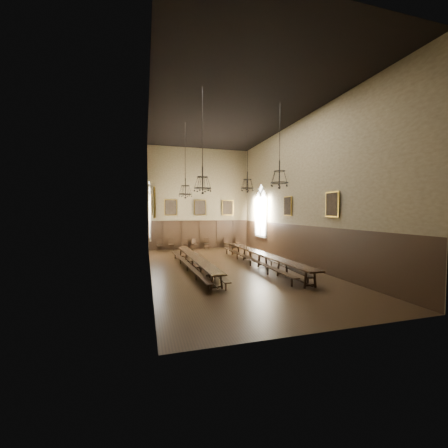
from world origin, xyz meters
name	(u,v)px	position (x,y,z in m)	size (l,w,h in m)	color
floor	(229,268)	(0.00, 0.00, -0.01)	(9.00, 18.00, 0.02)	black
ceiling	(229,113)	(0.00, 0.00, 9.01)	(9.00, 18.00, 0.02)	black
wall_back	(200,199)	(0.00, 9.01, 4.50)	(9.00, 0.02, 9.00)	olive
wall_front	(328,168)	(0.00, -9.01, 4.50)	(9.00, 0.02, 9.00)	olive
wall_left	(149,190)	(-4.51, 0.00, 4.50)	(0.02, 18.00, 9.00)	olive
wall_right	(298,193)	(4.51, 0.00, 4.50)	(0.02, 18.00, 9.00)	olive
wainscot_panelling	(229,247)	(0.00, 0.00, 1.25)	(9.00, 18.00, 2.50)	black
table_left	(196,263)	(-1.99, 0.07, 0.37)	(0.95, 9.42, 0.73)	black
table_right	(262,260)	(2.02, -0.25, 0.42)	(0.97, 10.71, 0.83)	black
bench_left_outer	(187,266)	(-2.51, -0.13, 0.27)	(0.77, 9.41, 0.42)	black
bench_left_inner	(207,264)	(-1.36, 0.04, 0.28)	(0.65, 9.71, 0.44)	black
bench_right_inner	(250,261)	(1.42, 0.22, 0.30)	(0.41, 10.59, 0.48)	black
bench_right_outer	(271,262)	(2.59, -0.26, 0.27)	(0.84, 9.37, 0.42)	black
chair_0	(160,247)	(-3.59, 8.60, 0.29)	(0.47, 0.47, 0.97)	black
chair_1	(171,246)	(-2.60, 8.60, 0.31)	(0.51, 0.51, 1.04)	black
chair_2	(185,246)	(-1.40, 8.53, 0.29)	(0.46, 0.46, 0.95)	black
chair_3	(194,246)	(-0.58, 8.60, 0.28)	(0.51, 0.51, 0.93)	black
chair_4	(207,246)	(0.49, 8.48, 0.30)	(0.49, 0.49, 0.99)	black
chair_6	(227,245)	(2.40, 8.56, 0.31)	(0.49, 0.49, 1.03)	black
chair_7	(238,245)	(3.48, 8.48, 0.29)	(0.44, 0.44, 0.95)	black
chandelier_back_left	(185,189)	(-2.24, 2.29, 4.77)	(0.83, 0.83, 4.69)	black
chandelier_back_right	(247,184)	(1.97, 2.20, 5.19)	(0.90, 0.90, 4.24)	black
chandelier_front_left	(203,181)	(-2.19, -2.91, 4.74)	(0.80, 0.80, 4.74)	black
chandelier_front_right	(279,178)	(2.03, -2.30, 5.10)	(0.95, 0.95, 4.33)	black
portrait_back_0	(171,207)	(-2.60, 8.88, 3.70)	(1.10, 0.12, 1.40)	#AC8329
portrait_back_1	(200,208)	(0.00, 8.88, 3.70)	(1.10, 0.12, 1.40)	#AC8329
portrait_back_2	(228,208)	(2.60, 8.88, 3.70)	(1.10, 0.12, 1.40)	#AC8329
portrait_left_0	(152,205)	(-4.38, 1.00, 3.70)	(0.12, 1.00, 1.30)	#AC8329
portrait_left_1	(154,203)	(-4.38, -3.50, 3.70)	(0.12, 1.00, 1.30)	#AC8329
portrait_right_0	(288,206)	(4.38, 1.00, 3.70)	(0.12, 1.00, 1.30)	#AC8329
portrait_right_1	(332,204)	(4.38, -3.50, 3.70)	(0.12, 1.00, 1.30)	#AC8329
window_right	(261,211)	(4.43, 5.50, 3.40)	(0.20, 2.20, 4.60)	white
window_left	(150,211)	(-4.43, 5.50, 3.40)	(0.20, 2.20, 4.60)	white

